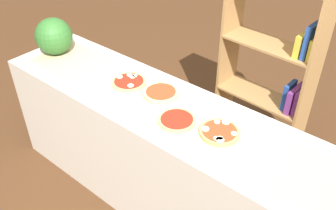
{
  "coord_description": "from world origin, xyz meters",
  "views": [
    {
      "loc": [
        1.19,
        -1.45,
        2.3
      ],
      "look_at": [
        0.0,
        0.0,
        0.93
      ],
      "focal_mm": 39.15,
      "sensor_mm": 36.0,
      "label": 1
    }
  ],
  "objects_px": {
    "pizza_mozzarella_0": "(129,82)",
    "pizza_plain_1": "(161,93)",
    "pizza_mozzarella_3": "(219,132)",
    "watermelon": "(54,36)",
    "bookshelf": "(274,86)",
    "pizza_plain_2": "(177,120)"
  },
  "relations": [
    {
      "from": "pizza_mozzarella_3",
      "to": "bookshelf",
      "type": "bearing_deg",
      "value": 97.09
    },
    {
      "from": "watermelon",
      "to": "bookshelf",
      "type": "relative_size",
      "value": 0.19
    },
    {
      "from": "pizza_mozzarella_0",
      "to": "pizza_plain_1",
      "type": "xyz_separation_m",
      "value": [
        0.26,
        0.04,
        0.0
      ]
    },
    {
      "from": "pizza_mozzarella_0",
      "to": "pizza_plain_1",
      "type": "distance_m",
      "value": 0.27
    },
    {
      "from": "pizza_plain_1",
      "to": "watermelon",
      "type": "height_order",
      "value": "watermelon"
    },
    {
      "from": "pizza_plain_1",
      "to": "bookshelf",
      "type": "xyz_separation_m",
      "value": [
        0.39,
        0.98,
        -0.28
      ]
    },
    {
      "from": "pizza_plain_1",
      "to": "pizza_mozzarella_0",
      "type": "bearing_deg",
      "value": -172.42
    },
    {
      "from": "pizza_mozzarella_0",
      "to": "pizza_plain_2",
      "type": "distance_m",
      "value": 0.54
    },
    {
      "from": "pizza_mozzarella_0",
      "to": "pizza_plain_1",
      "type": "relative_size",
      "value": 1.01
    },
    {
      "from": "pizza_plain_1",
      "to": "pizza_plain_2",
      "type": "xyz_separation_m",
      "value": [
        0.26,
        -0.16,
        -0.0
      ]
    },
    {
      "from": "pizza_mozzarella_0",
      "to": "pizza_plain_2",
      "type": "height_order",
      "value": "pizza_mozzarella_0"
    },
    {
      "from": "pizza_plain_1",
      "to": "pizza_plain_2",
      "type": "bearing_deg",
      "value": -31.45
    },
    {
      "from": "pizza_mozzarella_0",
      "to": "pizza_mozzarella_3",
      "type": "bearing_deg",
      "value": -4.42
    },
    {
      "from": "watermelon",
      "to": "bookshelf",
      "type": "bearing_deg",
      "value": 36.55
    },
    {
      "from": "pizza_mozzarella_0",
      "to": "pizza_plain_2",
      "type": "xyz_separation_m",
      "value": [
        0.53,
        -0.13,
        -0.0
      ]
    },
    {
      "from": "pizza_plain_2",
      "to": "bookshelf",
      "type": "relative_size",
      "value": 0.15
    },
    {
      "from": "pizza_mozzarella_3",
      "to": "pizza_mozzarella_0",
      "type": "bearing_deg",
      "value": 175.58
    },
    {
      "from": "watermelon",
      "to": "bookshelf",
      "type": "xyz_separation_m",
      "value": [
        1.42,
        1.05,
        -0.41
      ]
    },
    {
      "from": "bookshelf",
      "to": "pizza_mozzarella_3",
      "type": "bearing_deg",
      "value": -82.91
    },
    {
      "from": "pizza_plain_2",
      "to": "watermelon",
      "type": "bearing_deg",
      "value": 176.25
    },
    {
      "from": "pizza_mozzarella_3",
      "to": "bookshelf",
      "type": "relative_size",
      "value": 0.16
    },
    {
      "from": "pizza_mozzarella_3",
      "to": "watermelon",
      "type": "height_order",
      "value": "watermelon"
    }
  ]
}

